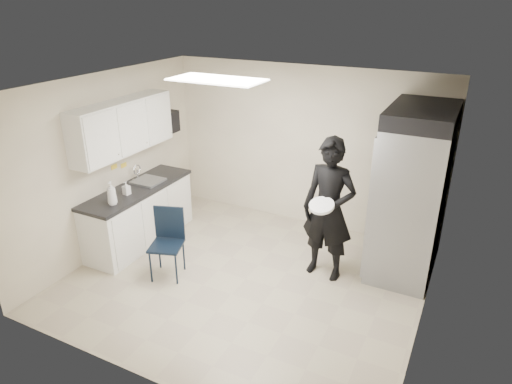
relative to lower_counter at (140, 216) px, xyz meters
The scene contains 21 objects.
floor 2.01m from the lower_counter, ahead, with size 4.50×4.50×0.00m, color tan.
ceiling 2.92m from the lower_counter, ahead, with size 4.50×4.50×0.00m, color white.
back_wall 2.79m from the lower_counter, 42.71° to the left, with size 4.50×4.50×0.00m, color beige.
left_wall 0.94m from the lower_counter, 146.31° to the right, with size 4.00×4.00×0.00m, color beige.
right_wall 4.29m from the lower_counter, ahead, with size 4.00×4.00×0.00m, color beige.
ceiling_panel 2.54m from the lower_counter, ahead, with size 1.20×0.60×0.02m, color white.
lower_counter is the anchor object (origin of this frame).
countertop 0.46m from the lower_counter, 90.00° to the left, with size 0.64×1.95×0.05m, color black.
sink 0.51m from the lower_counter, 85.43° to the left, with size 0.42×0.40×0.14m, color gray.
faucet 0.67m from the lower_counter, 125.75° to the left, with size 0.02×0.02×0.24m, color silver.
upper_cabinets 1.40m from the lower_counter, behind, with size 0.35×1.80×0.75m, color silver.
towel_dispenser 1.67m from the lower_counter, 99.38° to the left, with size 0.22×0.30×0.35m, color black.
notice_sticker_left 0.85m from the lower_counter, 161.21° to the right, with size 0.00×0.12×0.07m, color yellow.
notice_sticker_right 0.81m from the lower_counter, 161.21° to the left, with size 0.00×0.12×0.07m, color yellow.
commercial_fridge 3.98m from the lower_counter, 15.88° to the left, with size 0.80×1.35×2.10m, color gray.
fridge_compressor 4.31m from the lower_counter, 15.88° to the left, with size 0.80×1.35×0.20m, color black.
folding_chair 1.13m from the lower_counter, 32.10° to the right, with size 0.41×0.41×0.93m, color black.
man_tuxedo 2.94m from the lower_counter, ahead, with size 0.71×0.48×1.95m, color black.
bucket_lid 2.93m from the lower_counter, ahead, with size 0.32×0.32×0.04m, color white.
soap_bottle_a 0.90m from the lower_counter, 79.93° to the right, with size 0.13×0.13×0.33m, color white.
soap_bottle_b 0.64m from the lower_counter, 78.76° to the right, with size 0.09×0.09×0.20m, color silver.
Camera 1 is at (2.47, -4.60, 3.56)m, focal length 32.00 mm.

